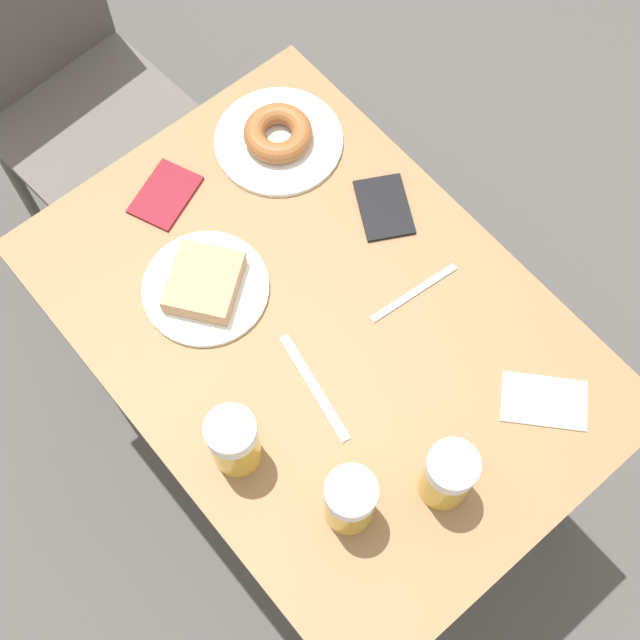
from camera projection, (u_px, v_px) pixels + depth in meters
The scene contains 13 objects.
ground_plane at pixel (320, 442), 2.17m from camera, with size 8.00×8.00×0.00m, color #474442.
table at pixel (320, 340), 1.57m from camera, with size 0.69×0.99×0.72m.
chair at pixel (54, 68), 1.92m from camera, with size 0.43×0.43×0.95m.
plate_with_cake at pixel (205, 285), 1.52m from camera, with size 0.22×0.22×0.05m.
plate_with_donut at pixel (278, 137), 1.64m from camera, with size 0.24×0.24×0.05m.
beer_mug_left at pixel (350, 501), 1.31m from camera, with size 0.08×0.08×0.15m.
beer_mug_center at pixel (234, 442), 1.35m from camera, with size 0.08×0.08×0.15m.
beer_mug_right at pixel (448, 476), 1.33m from camera, with size 0.08×0.08×0.15m.
napkin_folded at pixel (544, 401), 1.45m from camera, with size 0.16×0.16×0.00m.
fork at pixel (414, 293), 1.53m from camera, with size 0.18×0.03×0.00m.
knife at pixel (314, 387), 1.46m from camera, with size 0.05×0.21×0.00m.
passport_near_edge at pixel (384, 207), 1.59m from camera, with size 0.14×0.15×0.01m.
passport_far_edge at pixel (165, 195), 1.61m from camera, with size 0.15×0.13×0.01m.
Camera 1 is at (-0.38, -0.45, 2.11)m, focal length 50.00 mm.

